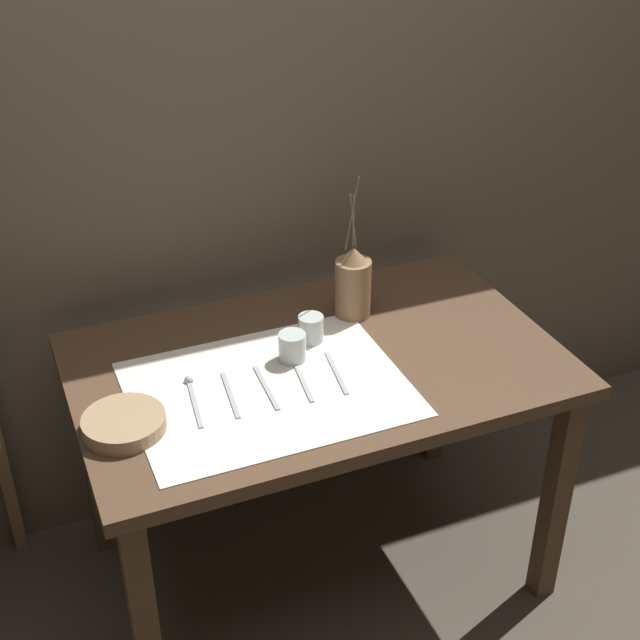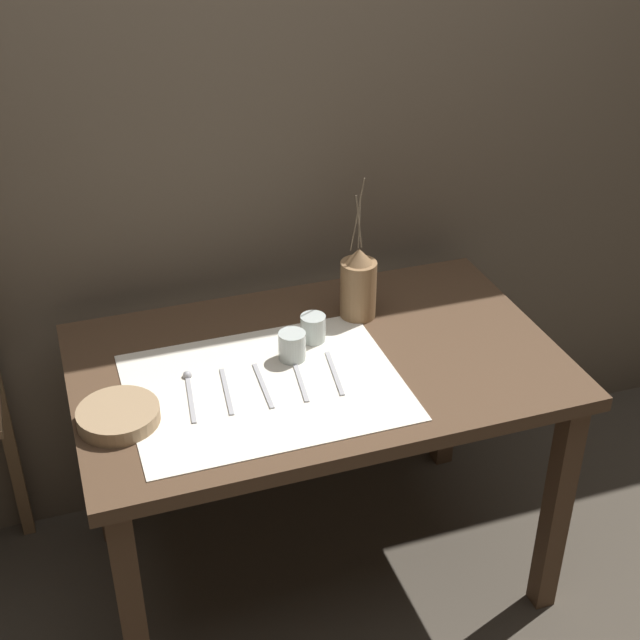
% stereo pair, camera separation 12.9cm
% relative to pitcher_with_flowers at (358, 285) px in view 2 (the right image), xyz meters
% --- Properties ---
extents(ground_plane, '(12.00, 12.00, 0.00)m').
position_rel_pitcher_with_flowers_xyz_m(ground_plane, '(-0.18, -0.18, -0.87)').
color(ground_plane, '#473F35').
extents(stone_wall_back, '(7.00, 0.06, 2.40)m').
position_rel_pitcher_with_flowers_xyz_m(stone_wall_back, '(-0.18, 0.33, 0.33)').
color(stone_wall_back, brown).
rests_on(stone_wall_back, ground_plane).
extents(wooden_table, '(1.28, 0.80, 0.77)m').
position_rel_pitcher_with_flowers_xyz_m(wooden_table, '(-0.18, -0.18, -0.20)').
color(wooden_table, '#4C3523').
rests_on(wooden_table, ground_plane).
extents(linen_cloth, '(0.68, 0.53, 0.00)m').
position_rel_pitcher_with_flowers_xyz_m(linen_cloth, '(-0.35, -0.26, -0.10)').
color(linen_cloth, silver).
rests_on(linen_cloth, wooden_table).
extents(pitcher_with_flowers, '(0.10, 0.10, 0.42)m').
position_rel_pitcher_with_flowers_xyz_m(pitcher_with_flowers, '(0.00, 0.00, 0.00)').
color(pitcher_with_flowers, olive).
rests_on(pitcher_with_flowers, wooden_table).
extents(wooden_bowl, '(0.20, 0.20, 0.04)m').
position_rel_pitcher_with_flowers_xyz_m(wooden_bowl, '(-0.72, -0.28, -0.08)').
color(wooden_bowl, '#9E7F5B').
rests_on(wooden_bowl, wooden_table).
extents(glass_tumbler_near, '(0.07, 0.07, 0.08)m').
position_rel_pitcher_with_flowers_xyz_m(glass_tumbler_near, '(-0.24, -0.16, -0.06)').
color(glass_tumbler_near, '#B7C1BC').
rests_on(glass_tumbler_near, wooden_table).
extents(glass_tumbler_far, '(0.07, 0.07, 0.07)m').
position_rel_pitcher_with_flowers_xyz_m(glass_tumbler_far, '(-0.16, -0.09, -0.06)').
color(glass_tumbler_far, '#B7C1BC').
rests_on(glass_tumbler_far, wooden_table).
extents(spoon_inner, '(0.04, 0.21, 0.02)m').
position_rel_pitcher_with_flowers_xyz_m(spoon_inner, '(-0.53, -0.19, -0.09)').
color(spoon_inner, '#A8A8AD').
rests_on(spoon_inner, wooden_table).
extents(fork_outer, '(0.03, 0.20, 0.00)m').
position_rel_pitcher_with_flowers_xyz_m(fork_outer, '(-0.44, -0.25, -0.09)').
color(fork_outer, '#A8A8AD').
rests_on(fork_outer, wooden_table).
extents(knife_center, '(0.02, 0.20, 0.00)m').
position_rel_pitcher_with_flowers_xyz_m(knife_center, '(-0.35, -0.25, -0.09)').
color(knife_center, '#A8A8AD').
rests_on(knife_center, wooden_table).
extents(spoon_outer, '(0.04, 0.21, 0.02)m').
position_rel_pitcher_with_flowers_xyz_m(spoon_outer, '(-0.25, -0.20, -0.09)').
color(spoon_outer, '#A8A8AD').
rests_on(spoon_outer, wooden_table).
extents(fork_inner, '(0.04, 0.20, 0.00)m').
position_rel_pitcher_with_flowers_xyz_m(fork_inner, '(-0.16, -0.26, -0.09)').
color(fork_inner, '#A8A8AD').
rests_on(fork_inner, wooden_table).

